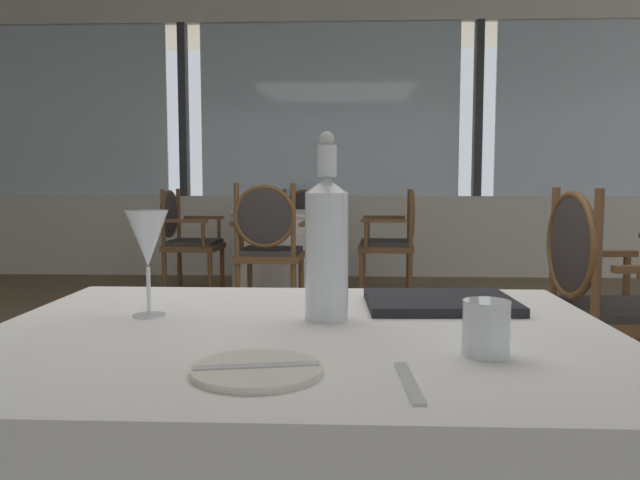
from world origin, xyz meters
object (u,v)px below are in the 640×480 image
object	(u,v)px
dining_chair_1_3	(396,235)
dining_chair_1_1	(184,233)
dining_chair_0_1	(598,287)
menu_book	(439,302)
dining_chair_1_2	(268,240)
side_plate	(257,370)
wine_glass	(147,241)
water_tumbler	(486,328)
water_bottle	(327,244)
dining_chair_1_0	(302,227)

from	to	relation	value
dining_chair_1_3	dining_chair_1_1	bearing A→B (deg)	0.00
dining_chair_0_1	dining_chair_1_1	size ratio (longest dim) A/B	1.05
menu_book	dining_chair_1_2	xyz separation A→B (m)	(-0.77, 3.18, -0.17)
dining_chair_0_1	menu_book	bearing A→B (deg)	-127.80
menu_book	dining_chair_0_1	bearing A→B (deg)	54.72
side_plate	wine_glass	size ratio (longest dim) A/B	0.88
dining_chair_1_1	dining_chair_0_1	bearing A→B (deg)	-45.43
dining_chair_1_2	water_tumbler	bearing A→B (deg)	-163.93
water_bottle	wine_glass	distance (m)	0.35
side_plate	dining_chair_1_3	bearing A→B (deg)	83.23
menu_book	dining_chair_1_3	bearing A→B (deg)	84.59
dining_chair_0_1	dining_chair_1_3	size ratio (longest dim) A/B	1.05
menu_book	dining_chair_1_2	size ratio (longest dim) A/B	0.31
water_bottle	dining_chair_1_3	distance (m)	4.22
dining_chair_1_3	dining_chair_1_0	bearing A→B (deg)	-44.95
dining_chair_1_1	dining_chair_1_2	bearing A→B (deg)	-45.12
dining_chair_1_1	dining_chair_1_2	world-z (taller)	dining_chair_1_2
dining_chair_1_1	wine_glass	bearing A→B (deg)	-72.69
side_plate	water_bottle	distance (m)	0.39
menu_book	dining_chair_1_3	size ratio (longest dim) A/B	0.33
side_plate	wine_glass	world-z (taller)	wine_glass
menu_book	dining_chair_1_1	bearing A→B (deg)	109.04
dining_chair_1_2	side_plate	bearing A→B (deg)	-169.45
dining_chair_1_0	dining_chair_1_2	bearing A→B (deg)	-0.00
side_plate	dining_chair_0_1	distance (m)	2.15
wine_glass	side_plate	bearing A→B (deg)	-53.81
menu_book	dining_chair_1_0	xyz separation A→B (m)	(-0.65, 5.03, -0.20)
water_bottle	dining_chair_1_3	size ratio (longest dim) A/B	0.39
water_bottle	water_tumbler	xyz separation A→B (m)	(0.25, -0.24, -0.10)
dining_chair_1_1	dining_chair_1_2	xyz separation A→B (m)	(0.87, -0.99, 0.04)
dining_chair_1_1	dining_chair_1_3	world-z (taller)	same
dining_chair_1_0	dining_chair_1_3	world-z (taller)	dining_chair_1_3
dining_chair_1_2	wine_glass	bearing A→B (deg)	-173.29
dining_chair_1_0	dining_chair_1_1	bearing A→B (deg)	-45.11
side_plate	dining_chair_1_2	bearing A→B (deg)	96.90
wine_glass	water_bottle	bearing A→B (deg)	-1.98
water_bottle	menu_book	world-z (taller)	water_bottle
side_plate	water_bottle	xyz separation A→B (m)	(0.09, 0.35, 0.14)
menu_book	dining_chair_1_1	size ratio (longest dim) A/B	0.33
dining_chair_0_1	dining_chair_1_0	distance (m)	4.01
menu_book	water_tumbler	bearing A→B (deg)	-89.86
wine_glass	dining_chair_0_1	bearing A→B (deg)	44.88
water_bottle	dining_chair_1_0	bearing A→B (deg)	94.56
water_tumbler	menu_book	bearing A→B (deg)	92.50
side_plate	dining_chair_1_3	size ratio (longest dim) A/B	0.20
water_bottle	dining_chair_1_3	bearing A→B (deg)	83.82
side_plate	dining_chair_1_1	xyz separation A→B (m)	(-1.31, 4.66, -0.20)
water_tumbler	dining_chair_1_3	world-z (taller)	dining_chair_1_3
water_tumbler	dining_chair_0_1	size ratio (longest dim) A/B	0.09
dining_chair_1_2	dining_chair_1_1	bearing A→B (deg)	44.88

